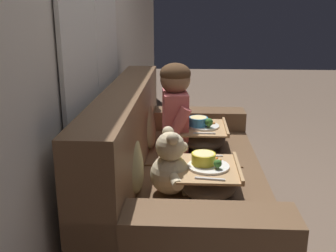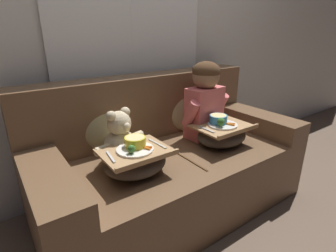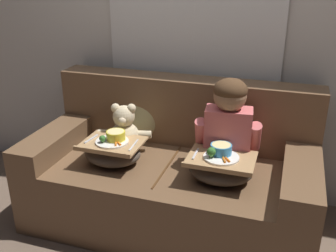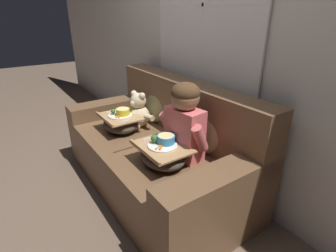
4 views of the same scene
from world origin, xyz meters
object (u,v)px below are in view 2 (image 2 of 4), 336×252
throw_pillow_behind_teddy (107,124)px  child_figure (205,97)px  throw_pillow_behind_child (187,107)px  lap_tray_child (222,134)px  couch (167,162)px  teddy_bear (121,140)px  lap_tray_teddy (136,160)px

throw_pillow_behind_teddy → child_figure: 0.75m
throw_pillow_behind_child → lap_tray_child: size_ratio=1.03×
couch → child_figure: 0.57m
couch → throw_pillow_behind_teddy: couch is taller
child_figure → teddy_bear: size_ratio=1.56×
throw_pillow_behind_child → lap_tray_teddy: (-0.71, -0.40, -0.11)m
throw_pillow_behind_child → child_figure: child_figure is taller
throw_pillow_behind_child → lap_tray_teddy: 0.82m
lap_tray_teddy → lap_tray_child: bearing=0.0°
couch → throw_pillow_behind_teddy: (-0.35, 0.21, 0.31)m
lap_tray_child → lap_tray_teddy: lap_tray_child is taller
throw_pillow_behind_teddy → teddy_bear: (0.00, -0.21, -0.04)m
teddy_bear → lap_tray_child: (0.71, -0.19, -0.06)m
couch → child_figure: bearing=0.6°
throw_pillow_behind_teddy → teddy_bear: 0.21m
lap_tray_teddy → throw_pillow_behind_child: bearing=29.3°
couch → lap_tray_teddy: couch is taller
child_figure → couch: bearing=-179.4°
teddy_bear → lap_tray_child: bearing=-15.0°
lap_tray_child → lap_tray_teddy: size_ratio=1.04×
teddy_bear → lap_tray_teddy: (-0.00, -0.19, -0.06)m
throw_pillow_behind_teddy → teddy_bear: size_ratio=1.03×
couch → lap_tray_teddy: size_ratio=4.83×
couch → lap_tray_teddy: 0.45m
couch → child_figure: size_ratio=3.20×
child_figure → lap_tray_child: (-0.00, -0.19, -0.23)m
throw_pillow_behind_child → child_figure: 0.24m
throw_pillow_behind_child → lap_tray_teddy: size_ratio=1.07×
child_figure → teddy_bear: child_figure is taller
couch → teddy_bear: size_ratio=5.00×
throw_pillow_behind_teddy → teddy_bear: bearing=-89.7°
lap_tray_child → couch: bearing=151.9°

